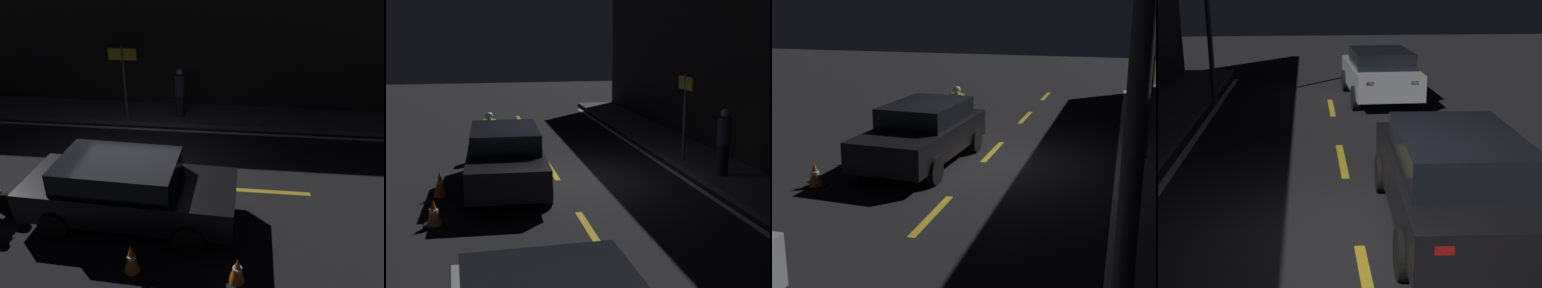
{
  "view_description": "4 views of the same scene",
  "coord_description": "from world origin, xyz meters",
  "views": [
    {
      "loc": [
        2.49,
        -7.61,
        5.2
      ],
      "look_at": [
        1.6,
        0.47,
        0.95
      ],
      "focal_mm": 35.0,
      "sensor_mm": 36.0,
      "label": 1
    },
    {
      "loc": [
        12.74,
        -2.12,
        3.58
      ],
      "look_at": [
        1.84,
        0.13,
        1.29
      ],
      "focal_mm": 50.0,
      "sensor_mm": 36.0,
      "label": 2
    },
    {
      "loc": [
        11.9,
        3.17,
        3.66
      ],
      "look_at": [
        2.08,
        0.16,
        0.98
      ],
      "focal_mm": 50.0,
      "sensor_mm": 36.0,
      "label": 3
    },
    {
      "loc": [
        -6.28,
        0.62,
        3.34
      ],
      "look_at": [
        1.93,
        -0.03,
        0.81
      ],
      "focal_mm": 50.0,
      "sensor_mm": 36.0,
      "label": 4
    }
  ],
  "objects": [
    {
      "name": "motorcycle",
      "position": [
        -2.89,
        -1.54,
        0.56
      ],
      "size": [
        2.14,
        0.37,
        1.37
      ],
      "rotation": [
        0.0,
        0.0,
        -0.05
      ],
      "color": "black",
      "rests_on": "ground"
    },
    {
      "name": "traffic_cone_near",
      "position": [
        0.88,
        -2.82,
        0.3
      ],
      "size": [
        0.38,
        0.38,
        0.62
      ],
      "color": "black",
      "rests_on": "ground"
    },
    {
      "name": "lane_dash_d",
      "position": [
        3.5,
        0.0,
        0.0
      ],
      "size": [
        2.0,
        0.14,
        0.01
      ],
      "color": "gold",
      "rests_on": "ground"
    },
    {
      "name": "raised_curb",
      "position": [
        0.0,
        4.29,
        0.07
      ],
      "size": [
        28.0,
        1.81,
        0.13
      ],
      "color": "#4C4C4F",
      "rests_on": "ground"
    },
    {
      "name": "lane_dash_c",
      "position": [
        -1.0,
        0.0,
        0.0
      ],
      "size": [
        2.0,
        0.14,
        0.01
      ],
      "color": "gold",
      "rests_on": "ground"
    },
    {
      "name": "lane_dash_a",
      "position": [
        -10.0,
        0.0,
        0.0
      ],
      "size": [
        2.0,
        0.14,
        0.01
      ],
      "color": "gold",
      "rests_on": "ground"
    },
    {
      "name": "lane_dash_b",
      "position": [
        -5.5,
        0.0,
        0.0
      ],
      "size": [
        2.0,
        0.14,
        0.01
      ],
      "color": "gold",
      "rests_on": "ground"
    },
    {
      "name": "ground_plane",
      "position": [
        0.0,
        0.0,
        0.0
      ],
      "size": [
        56.0,
        56.0,
        0.0
      ],
      "primitive_type": "plane",
      "color": "black"
    },
    {
      "name": "building_front",
      "position": [
        0.0,
        5.34,
        2.85
      ],
      "size": [
        28.0,
        0.3,
        5.69
      ],
      "color": "black",
      "rests_on": "ground"
    },
    {
      "name": "pedestrian",
      "position": [
        0.81,
        4.02,
        0.98
      ],
      "size": [
        0.34,
        0.34,
        1.67
      ],
      "color": "black",
      "rests_on": "raised_curb"
    },
    {
      "name": "lane_solid_kerb",
      "position": [
        0.0,
        3.14,
        0.0
      ],
      "size": [
        25.2,
        0.14,
        0.01
      ],
      "color": "silver",
      "rests_on": "ground"
    },
    {
      "name": "shop_sign",
      "position": [
        -0.95,
        3.71,
        1.82
      ],
      "size": [
        0.9,
        0.08,
        2.4
      ],
      "color": "#4C4C51",
      "rests_on": "raised_curb"
    },
    {
      "name": "traffic_cone_mid",
      "position": [
        2.75,
        -2.85,
        0.26
      ],
      "size": [
        0.39,
        0.39,
        0.53
      ],
      "color": "black",
      "rests_on": "ground"
    },
    {
      "name": "van_black",
      "position": [
        0.44,
        -1.33,
        0.76
      ],
      "size": [
        4.44,
        2.0,
        1.44
      ],
      "rotation": [
        0.0,
        0.0,
        -0.04
      ],
      "color": "black",
      "rests_on": "ground"
    }
  ]
}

